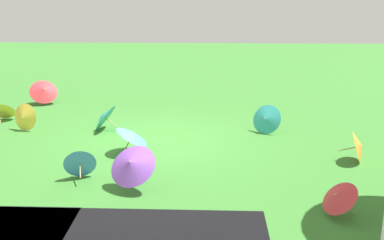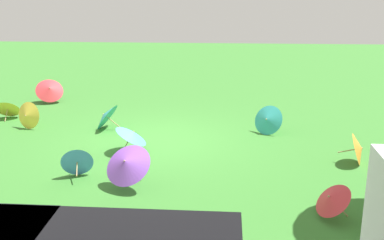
{
  "view_description": "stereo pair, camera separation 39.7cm",
  "coord_description": "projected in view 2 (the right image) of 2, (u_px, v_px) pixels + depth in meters",
  "views": [
    {
      "loc": [
        -1.26,
        11.16,
        3.83
      ],
      "look_at": [
        -0.93,
        0.16,
        0.6
      ],
      "focal_mm": 43.85,
      "sensor_mm": 36.0,
      "label": 1
    },
    {
      "loc": [
        -1.66,
        11.14,
        3.83
      ],
      "look_at": [
        -0.93,
        0.16,
        0.6
      ],
      "focal_mm": 43.85,
      "sensor_mm": 36.0,
      "label": 2
    }
  ],
  "objects": [
    {
      "name": "ground",
      "position": [
        156.0,
        140.0,
        11.85
      ],
      "size": [
        40.0,
        40.0,
        0.0
      ],
      "primitive_type": "plane",
      "color": "#387A2D"
    },
    {
      "name": "parasol_orange_0",
      "position": [
        359.0,
        149.0,
        10.19
      ],
      "size": [
        0.68,
        0.78,
        0.72
      ],
      "color": "tan",
      "rests_on": "ground"
    },
    {
      "name": "parasol_blue_0",
      "position": [
        77.0,
        160.0,
        9.6
      ],
      "size": [
        0.72,
        0.71,
        0.67
      ],
      "color": "tan",
      "rests_on": "ground"
    },
    {
      "name": "parasol_yellow_0",
      "position": [
        27.0,
        116.0,
        12.68
      ],
      "size": [
        0.78,
        0.66,
        0.75
      ],
      "color": "tan",
      "rests_on": "ground"
    },
    {
      "name": "parasol_purple_0",
      "position": [
        126.0,
        163.0,
        8.88
      ],
      "size": [
        1.13,
        1.07,
        0.91
      ],
      "color": "tan",
      "rests_on": "ground"
    },
    {
      "name": "parasol_blue_1",
      "position": [
        132.0,
        134.0,
        10.91
      ],
      "size": [
        0.82,
        0.86,
        0.7
      ],
      "color": "tan",
      "rests_on": "ground"
    },
    {
      "name": "parasol_yellow_1",
      "position": [
        8.0,
        108.0,
        13.68
      ],
      "size": [
        0.78,
        0.68,
        0.63
      ],
      "color": "tan",
      "rests_on": "ground"
    },
    {
      "name": "parasol_red_0",
      "position": [
        50.0,
        89.0,
        15.4
      ],
      "size": [
        1.12,
        1.06,
        0.84
      ],
      "color": "tan",
      "rests_on": "ground"
    },
    {
      "name": "parasol_teal_0",
      "position": [
        267.0,
        120.0,
        12.26
      ],
      "size": [
        0.91,
        0.82,
        0.77
      ],
      "color": "tan",
      "rests_on": "ground"
    },
    {
      "name": "parasol_teal_1",
      "position": [
        105.0,
        116.0,
        12.64
      ],
      "size": [
        0.85,
        0.93,
        0.76
      ],
      "color": "tan",
      "rests_on": "ground"
    },
    {
      "name": "parasol_red_1",
      "position": [
        331.0,
        199.0,
        7.78
      ],
      "size": [
        0.77,
        0.82,
        0.66
      ],
      "color": "tan",
      "rests_on": "ground"
    }
  ]
}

